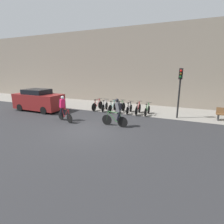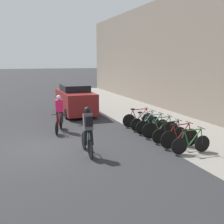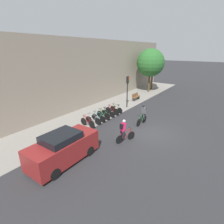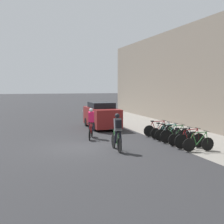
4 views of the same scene
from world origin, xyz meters
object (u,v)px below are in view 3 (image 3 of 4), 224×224
object	(u,v)px
parked_bike_2	(98,117)
parked_bike_5	(112,111)
traffic_light_pole	(128,86)
parked_car	(63,148)
cyclist_grey	(143,114)
parked_bike_0	(88,122)
parked_bike_3	(103,115)
bench	(136,97)
parked_bike_1	(93,120)
cyclist_pink	(124,130)
parked_bike_4	(108,113)
parked_bike_6	(116,109)

from	to	relation	value
parked_bike_2	parked_bike_5	size ratio (longest dim) A/B	0.99
traffic_light_pole	parked_car	world-z (taller)	traffic_light_pole
cyclist_grey	parked_bike_2	bearing A→B (deg)	117.41
parked_bike_0	parked_car	xyz separation A→B (m)	(-4.50, -2.27, 0.49)
cyclist_grey	parked_bike_2	distance (m)	4.11
parked_bike_3	bench	xyz separation A→B (m)	(7.77, 0.60, 0.05)
parked_bike_1	parked_bike_3	world-z (taller)	parked_bike_3
parked_bike_5	parked_car	size ratio (longest dim) A/B	0.40
cyclist_pink	parked_bike_2	world-z (taller)	cyclist_pink
parked_bike_3	parked_bike_4	size ratio (longest dim) A/B	1.05
parked_bike_4	parked_bike_2	bearing A→B (deg)	179.99
parked_bike_0	bench	world-z (taller)	parked_bike_0
cyclist_pink	parked_bike_6	xyz separation A→B (m)	(4.95, 3.97, -0.56)
parked_car	cyclist_grey	bearing A→B (deg)	-9.74
cyclist_grey	traffic_light_pole	xyz separation A→B (m)	(3.31, 3.61, 1.53)
parked_car	parked_bike_2	bearing A→B (deg)	20.77
cyclist_pink	parked_bike_1	xyz separation A→B (m)	(1.24, 3.97, -0.56)
parked_bike_0	parked_bike_5	bearing A→B (deg)	0.01
cyclist_pink	parked_bike_0	xyz separation A→B (m)	(0.50, 3.97, -0.54)
cyclist_grey	parked_bike_0	xyz separation A→B (m)	(-3.36, 3.62, -0.54)
cyclist_pink	parked_car	size ratio (longest dim) A/B	0.41
cyclist_pink	parked_bike_6	bearing A→B (deg)	38.73
parked_bike_2	parked_bike_5	world-z (taller)	parked_bike_5
cyclist_grey	parked_car	distance (m)	7.98
parked_bike_1	parked_car	bearing A→B (deg)	-156.60
cyclist_pink	parked_bike_4	bearing A→B (deg)	48.86
parked_bike_6	traffic_light_pole	size ratio (longest dim) A/B	0.45
cyclist_pink	parked_car	xyz separation A→B (m)	(-4.00, 1.70, -0.05)
parked_bike_5	parked_bike_6	distance (m)	0.74
parked_bike_3	cyclist_grey	bearing A→B (deg)	-72.57
parked_bike_0	parked_bike_3	world-z (taller)	parked_bike_3
cyclist_pink	parked_car	world-z (taller)	parked_car
parked_bike_1	parked_bike_2	distance (m)	0.74
parked_bike_2	parked_bike_1	bearing A→B (deg)	180.00
parked_bike_6	parked_car	world-z (taller)	parked_car
parked_bike_0	parked_bike_1	bearing A→B (deg)	-0.04
parked_bike_2	parked_car	world-z (taller)	parked_car
parked_bike_0	parked_bike_5	size ratio (longest dim) A/B	1.01
cyclist_grey	parked_bike_4	bearing A→B (deg)	96.20
parked_bike_3	parked_bike_0	bearing A→B (deg)	-179.98
parked_bike_3	cyclist_pink	bearing A→B (deg)	-124.45
parked_bike_0	bench	distance (m)	10.02
traffic_light_pole	bench	world-z (taller)	traffic_light_pole
cyclist_grey	parked_bike_3	distance (m)	3.83
parked_bike_1	traffic_light_pole	world-z (taller)	traffic_light_pole
bench	parked_car	distance (m)	14.79
bench	cyclist_pink	bearing A→B (deg)	-156.49
parked_bike_5	bench	distance (m)	6.32
parked_bike_1	parked_bike_6	bearing A→B (deg)	0.01
parked_bike_6	bench	distance (m)	5.58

